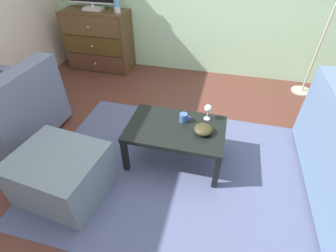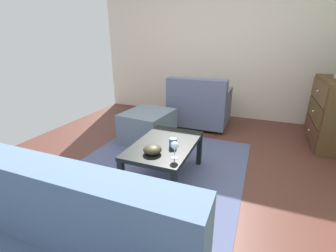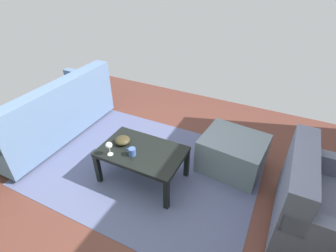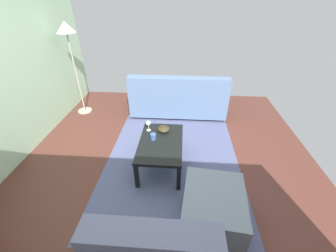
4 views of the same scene
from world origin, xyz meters
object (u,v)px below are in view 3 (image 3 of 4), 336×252
at_px(coffee_table, 142,154).
at_px(mug, 132,152).
at_px(bowl_decorative, 122,140).
at_px(ottoman, 232,153).
at_px(wine_glass, 109,146).
at_px(armchair, 320,207).
at_px(couch_large, 50,115).

xyz_separation_m(coffee_table, mug, (0.05, 0.11, 0.09)).
bearing_deg(coffee_table, mug, 64.25).
relative_size(bowl_decorative, ottoman, 0.24).
bearing_deg(wine_glass, bowl_decorative, -91.91).
bearing_deg(armchair, couch_large, -1.65).
bearing_deg(armchair, coffee_table, 3.03).
bearing_deg(mug, coffee_table, -115.75).
relative_size(wine_glass, armchair, 0.17).
distance_m(wine_glass, ottoman, 1.42).
relative_size(coffee_table, wine_glass, 5.78).
distance_m(armchair, ottoman, 1.04).
bearing_deg(coffee_table, couch_large, -6.79).
height_order(coffee_table, wine_glass, wine_glass).
xyz_separation_m(bowl_decorative, couch_large, (1.32, -0.17, -0.12)).
xyz_separation_m(mug, bowl_decorative, (0.20, -0.12, -0.00)).
relative_size(mug, ottoman, 0.16).
height_order(coffee_table, armchair, armchair).
distance_m(wine_glass, bowl_decorative, 0.23).
bearing_deg(couch_large, coffee_table, 173.21).
xyz_separation_m(coffee_table, armchair, (-1.74, -0.09, -0.02)).
xyz_separation_m(wine_glass, armchair, (-2.00, -0.29, -0.19)).
xyz_separation_m(coffee_table, couch_large, (1.58, -0.19, -0.03)).
relative_size(couch_large, armchair, 1.95).
distance_m(coffee_table, mug, 0.15).
distance_m(coffee_table, bowl_decorative, 0.27).
distance_m(bowl_decorative, couch_large, 1.34).
bearing_deg(armchair, ottoman, -30.56).
relative_size(armchair, ottoman, 1.33).
distance_m(coffee_table, couch_large, 1.59).
bearing_deg(ottoman, coffee_table, 35.90).
bearing_deg(wine_glass, ottoman, -143.72).
bearing_deg(armchair, wine_glass, 8.33).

